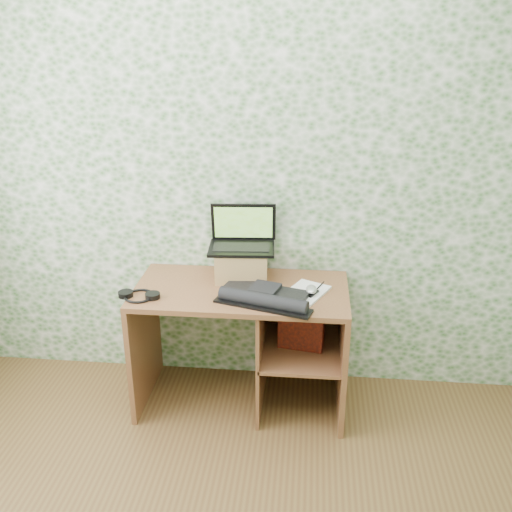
# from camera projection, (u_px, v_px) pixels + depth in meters

# --- Properties ---
(wall_back) EXTENTS (3.50, 0.00, 3.50)m
(wall_back) POSITION_uv_depth(u_px,v_px,m) (247.00, 179.00, 3.27)
(wall_back) COLOR silver
(wall_back) RESTS_ON ground
(desk) EXTENTS (1.20, 0.60, 0.75)m
(desk) POSITION_uv_depth(u_px,v_px,m) (255.00, 329.00, 3.32)
(desk) COLOR brown
(desk) RESTS_ON floor
(riser) EXTENTS (0.31, 0.27, 0.18)m
(riser) POSITION_uv_depth(u_px,v_px,m) (242.00, 264.00, 3.30)
(riser) COLOR #A47849
(riser) RESTS_ON desk
(laptop) EXTENTS (0.39, 0.29, 0.25)m
(laptop) POSITION_uv_depth(u_px,v_px,m) (242.00, 238.00, 3.28)
(laptop) COLOR black
(laptop) RESTS_ON riser
(keyboard) EXTENTS (0.54, 0.40, 0.07)m
(keyboard) POSITION_uv_depth(u_px,v_px,m) (264.00, 296.00, 3.05)
(keyboard) COLOR black
(keyboard) RESTS_ON desk
(headphones) EXTENTS (0.23, 0.17, 0.03)m
(headphones) POSITION_uv_depth(u_px,v_px,m) (139.00, 295.00, 3.09)
(headphones) COLOR black
(headphones) RESTS_ON desk
(notepad) EXTENTS (0.29, 0.33, 0.01)m
(notepad) POSITION_uv_depth(u_px,v_px,m) (306.00, 292.00, 3.14)
(notepad) COLOR white
(notepad) RESTS_ON desk
(mouse) EXTENTS (0.10, 0.11, 0.03)m
(mouse) POSITION_uv_depth(u_px,v_px,m) (311.00, 291.00, 3.10)
(mouse) COLOR #B8B8BB
(mouse) RESTS_ON notepad
(pen) EXTENTS (0.05, 0.12, 0.01)m
(pen) POSITION_uv_depth(u_px,v_px,m) (320.00, 286.00, 3.19)
(pen) COLOR black
(pen) RESTS_ON notepad
(red_box) EXTENTS (0.27, 0.12, 0.31)m
(red_box) POSITION_uv_depth(u_px,v_px,m) (301.00, 324.00, 3.24)
(red_box) COLOR #9A200E
(red_box) RESTS_ON desk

